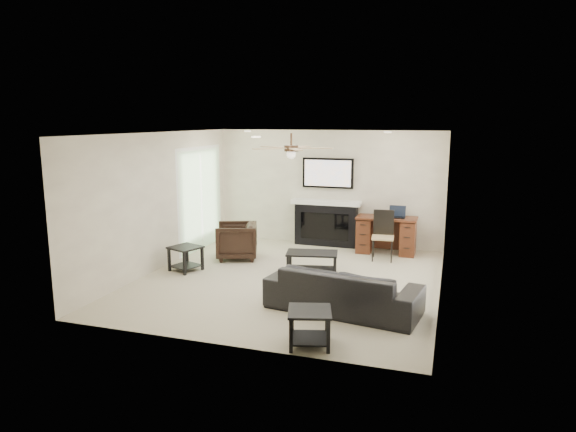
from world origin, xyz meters
name	(u,v)px	position (x,y,z in m)	size (l,w,h in m)	color
room_shell	(301,183)	(0.19, 0.08, 1.68)	(5.50, 5.54, 2.52)	beige
sofa	(343,290)	(1.19, -1.17, 0.32)	(2.19, 0.86, 0.64)	black
armchair	(236,241)	(-1.41, 0.98, 0.36)	(0.76, 0.79, 0.72)	black
coffee_table	(312,263)	(0.29, 0.43, 0.20)	(0.90, 0.50, 0.40)	black
end_table_near	(310,328)	(1.04, -2.42, 0.23)	(0.52, 0.52, 0.45)	black
end_table_left	(186,259)	(-1.96, -0.07, 0.23)	(0.50, 0.50, 0.45)	black
fireplace_unit	(326,202)	(0.01, 2.58, 0.95)	(1.52, 0.34, 1.91)	black
desk	(386,235)	(1.36, 2.31, 0.38)	(1.22, 0.56, 0.76)	#361D0D
desk_chair	(383,236)	(1.36, 1.76, 0.48)	(0.42, 0.44, 0.97)	black
laptop	(397,212)	(1.56, 2.29, 0.88)	(0.33, 0.24, 0.23)	black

